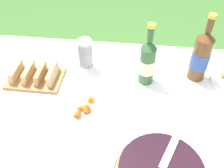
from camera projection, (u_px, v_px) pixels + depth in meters
garden_table at (100, 125)px, 1.10m from camera, size 1.75×1.09×0.77m
tablecloth at (100, 117)px, 1.06m from camera, size 1.76×1.10×0.10m
cup_stack at (85, 54)px, 1.23m from camera, size 0.07×0.07×0.16m
cider_bottle_green at (147, 62)px, 1.13m from camera, size 0.07×0.07×0.31m
cider_bottle_amber at (201, 56)px, 1.14m from camera, size 0.08×0.08×0.33m
snack_plate_left at (87, 110)px, 1.06m from camera, size 0.23×0.23×0.06m
bread_board at (35, 76)px, 1.20m from camera, size 0.26×0.18×0.07m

